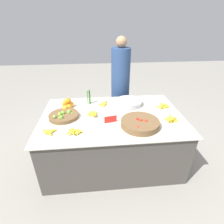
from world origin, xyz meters
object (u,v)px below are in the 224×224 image
tomato_basket (140,123)px  price_sign (111,119)px  vendor_person (120,88)px  lime_bowl (64,116)px  metal_bowl (129,102)px

tomato_basket → price_sign: 0.35m
tomato_basket → price_sign: (-0.33, 0.11, 0.01)m
tomato_basket → vendor_person: 1.18m
lime_bowl → tomato_basket: 0.95m
tomato_basket → vendor_person: (-0.07, 1.17, -0.01)m
metal_bowl → vendor_person: 0.60m
price_sign → tomato_basket: bearing=-29.2°
lime_bowl → vendor_person: size_ratio=0.23×
metal_bowl → price_sign: size_ratio=2.54×
tomato_basket → price_sign: tomato_basket is taller
metal_bowl → tomato_basket: bearing=-87.6°
tomato_basket → vendor_person: vendor_person is taller
lime_bowl → vendor_person: 1.23m
price_sign → vendor_person: 1.10m
lime_bowl → price_sign: price_sign is taller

